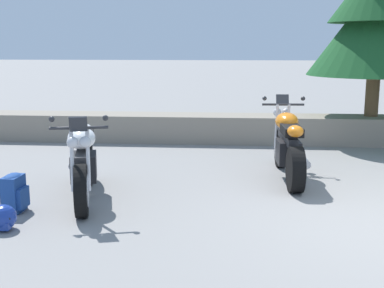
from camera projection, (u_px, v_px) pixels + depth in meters
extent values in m
cube|color=gray|center=(332.00, 130.00, 10.17)|extent=(36.00, 0.80, 0.55)
cylinder|color=black|center=(81.00, 191.00, 5.81)|extent=(0.29, 0.64, 0.62)
cylinder|color=black|center=(86.00, 162.00, 7.20)|extent=(0.33, 0.65, 0.62)
cylinder|color=silver|center=(81.00, 191.00, 5.81)|extent=(0.25, 0.41, 0.38)
cube|color=black|center=(84.00, 167.00, 6.53)|extent=(0.43, 0.54, 0.34)
cube|color=#2D2D30|center=(83.00, 153.00, 6.40)|extent=(0.40, 1.10, 0.12)
ellipsoid|color=white|center=(81.00, 138.00, 6.21)|extent=(0.46, 0.59, 0.26)
cube|color=black|center=(83.00, 136.00, 6.69)|extent=(0.39, 0.61, 0.12)
ellipsoid|color=white|center=(84.00, 129.00, 6.97)|extent=(0.28, 0.33, 0.16)
cylinder|color=#2D2D30|center=(79.00, 128.00, 5.75)|extent=(0.65, 0.20, 0.04)
sphere|color=silver|center=(85.00, 142.00, 5.65)|extent=(0.13, 0.13, 0.13)
sphere|color=silver|center=(72.00, 142.00, 5.63)|extent=(0.13, 0.13, 0.13)
cube|color=#26282D|center=(78.00, 124.00, 5.64)|extent=(0.22, 0.14, 0.18)
cylinder|color=silver|center=(73.00, 163.00, 6.93)|extent=(0.20, 0.40, 0.11)
cylinder|color=silver|center=(88.00, 159.00, 5.79)|extent=(0.08, 0.17, 0.73)
cylinder|color=silver|center=(72.00, 160.00, 5.76)|extent=(0.08, 0.17, 0.73)
sphere|color=#2D2D30|center=(105.00, 118.00, 5.82)|extent=(0.07, 0.07, 0.07)
sphere|color=#2D2D30|center=(52.00, 119.00, 5.72)|extent=(0.07, 0.07, 0.07)
cylinder|color=black|center=(281.00, 148.00, 8.20)|extent=(0.17, 0.63, 0.62)
cylinder|color=black|center=(296.00, 170.00, 6.79)|extent=(0.21, 0.63, 0.62)
cylinder|color=silver|center=(281.00, 148.00, 8.20)|extent=(0.18, 0.39, 0.38)
cube|color=black|center=(288.00, 152.00, 7.43)|extent=(0.34, 0.49, 0.34)
cube|color=#2D2D30|center=(288.00, 137.00, 7.49)|extent=(0.19, 1.11, 0.12)
ellipsoid|color=orange|center=(287.00, 121.00, 7.59)|extent=(0.36, 0.54, 0.26)
cube|color=black|center=(292.00, 130.00, 7.13)|extent=(0.29, 0.57, 0.12)
ellipsoid|color=orange|center=(295.00, 131.00, 6.83)|extent=(0.23, 0.29, 0.16)
cylinder|color=#2D2D30|center=(283.00, 105.00, 7.98)|extent=(0.66, 0.07, 0.04)
sphere|color=silver|center=(277.00, 112.00, 8.15)|extent=(0.13, 0.13, 0.13)
sphere|color=silver|center=(286.00, 112.00, 8.15)|extent=(0.13, 0.13, 0.13)
cube|color=#26282D|center=(282.00, 100.00, 8.07)|extent=(0.20, 0.10, 0.18)
cylinder|color=silver|center=(304.00, 162.00, 7.01)|extent=(0.13, 0.38, 0.11)
cylinder|color=silver|center=(276.00, 127.00, 8.10)|extent=(0.05, 0.17, 0.73)
cylinder|color=silver|center=(288.00, 127.00, 8.09)|extent=(0.05, 0.17, 0.73)
sphere|color=#2D2D30|center=(265.00, 98.00, 7.94)|extent=(0.07, 0.07, 0.07)
sphere|color=#2D2D30|center=(303.00, 99.00, 7.91)|extent=(0.07, 0.07, 0.07)
cube|color=navy|center=(14.00, 194.00, 5.99)|extent=(0.20, 0.31, 0.44)
cube|color=navy|center=(23.00, 198.00, 5.99)|extent=(0.06, 0.24, 0.24)
ellipsoid|color=navy|center=(13.00, 177.00, 5.95)|extent=(0.19, 0.29, 0.08)
cube|color=#10244B|center=(9.00, 190.00, 6.08)|extent=(0.03, 0.05, 0.37)
cube|color=#10244B|center=(2.00, 194.00, 5.92)|extent=(0.03, 0.05, 0.37)
sphere|color=navy|center=(3.00, 217.00, 5.42)|extent=(0.28, 0.28, 0.28)
ellipsoid|color=black|center=(0.00, 219.00, 5.34)|extent=(0.23, 0.06, 0.12)
cube|color=navy|center=(1.00, 226.00, 5.36)|extent=(0.20, 0.08, 0.08)
cylinder|color=brown|center=(373.00, 89.00, 10.05)|extent=(0.26, 0.26, 1.09)
cone|color=#194C23|center=(377.00, 27.00, 9.82)|extent=(2.63, 2.63, 1.85)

